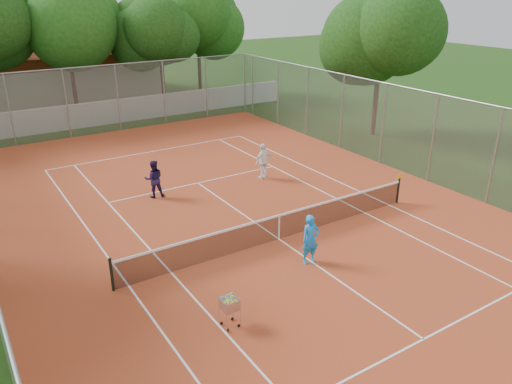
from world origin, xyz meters
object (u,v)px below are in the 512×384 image
ball_hopper (230,311)px  player_near (310,240)px  tennis_net (279,227)px  clubhouse (42,71)px  player_far_right (263,161)px  player_far_left (154,179)px

ball_hopper → player_near: bearing=16.9°
tennis_net → clubhouse: bearing=93.9°
player_near → tennis_net: bearing=93.5°
player_far_right → player_near: bearing=55.0°
tennis_net → clubhouse: size_ratio=0.72×
player_near → player_far_right: bearing=73.8°
player_far_right → ball_hopper: bearing=39.3°
ball_hopper → tennis_net: bearing=36.3°
player_near → ball_hopper: (-3.79, -1.45, -0.36)m
clubhouse → player_far_left: size_ratio=10.12×
tennis_net → player_far_left: player_far_left is taller
player_far_left → player_far_right: bearing=-171.1°
player_near → player_far_right: 7.75m
tennis_net → clubhouse: clubhouse is taller
tennis_net → player_near: 1.87m
tennis_net → ball_hopper: bearing=-139.7°
clubhouse → ball_hopper: size_ratio=17.59×
ball_hopper → player_far_left: bearing=75.9°
clubhouse → player_near: 30.92m
player_far_right → ball_hopper: (-6.73, -8.62, -0.36)m
tennis_net → player_far_left: (-2.22, 5.95, 0.32)m
clubhouse → player_far_right: 24.19m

